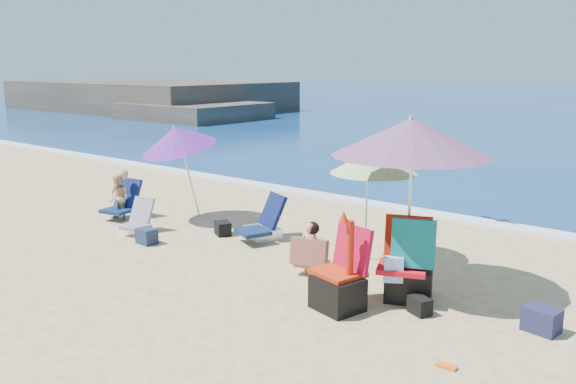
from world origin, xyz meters
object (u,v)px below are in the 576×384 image
Objects in this scene: umbrella_striped at (374,161)px; chair_navy at (263,227)px; camp_chair_right at (408,270)px; person_center at (310,250)px; furled_umbrella at (348,256)px; camp_chair_left at (340,285)px; umbrella_blue at (177,138)px; person_left at (120,197)px; chair_rainbow at (136,223)px; umbrella_turquoise at (411,137)px.

chair_navy is at bearing -173.81° from umbrella_striped.
person_center is at bearing -178.10° from camp_chair_right.
furled_umbrella reaches higher than camp_chair_left.
furled_umbrella is 3.34m from chair_navy.
furled_umbrella is at bearing -32.52° from person_center.
camp_chair_right is at bearing 55.14° from camp_chair_left.
umbrella_blue is at bearing -175.63° from umbrella_striped.
camp_chair_left is 1.03× the size of person_left.
camp_chair_right is at bearing -15.54° from chair_navy.
camp_chair_right is at bearing 2.62° from chair_rainbow.
person_center reaches higher than chair_rainbow.
umbrella_striped is 1.81× the size of person_left.
person_left is (-4.81, 0.20, 0.06)m from person_center.
umbrella_striped is at bearing 4.37° from umbrella_blue.
umbrella_turquoise is at bearing 76.38° from furled_umbrella.
camp_chair_left reaches higher than person_center.
person_center is (3.82, -0.87, -1.24)m from umbrella_blue.
umbrella_blue is 2.52m from chair_navy.
umbrella_striped is 2.38m from camp_chair_left.
person_center is at bearing 144.13° from camp_chair_left.
camp_chair_left is at bearing -172.36° from furled_umbrella.
chair_navy is at bearing 29.39° from chair_rainbow.
furled_umbrella is at bearing -103.62° from umbrella_turquoise.
person_center is at bearing -28.91° from chair_navy.
chair_rainbow is (-4.11, -1.38, -1.39)m from umbrella_striped.
furled_umbrella reaches higher than chair_rainbow.
chair_rainbow is 0.64× the size of camp_chair_right.
umbrella_blue reaches higher than camp_chair_right.
camp_chair_right is (1.22, -1.13, -1.15)m from umbrella_striped.
chair_navy is 1.30× the size of person_center.
umbrella_turquoise is 2.32× the size of camp_chair_left.
umbrella_turquoise reaches higher than umbrella_striped.
umbrella_blue is 4.11m from person_center.
umbrella_turquoise is at bearing 123.50° from camp_chair_right.
person_left is (-3.06, -0.76, 0.24)m from chair_navy.
person_left is at bearing 171.30° from furled_umbrella.
chair_navy is at bearing 2.56° from umbrella_blue.
furled_umbrella is at bearing -67.21° from umbrella_striped.
camp_chair_left is (-0.11, -0.01, -0.39)m from furled_umbrella.
umbrella_striped reaches higher than person_center.
camp_chair_left is at bearing -9.01° from person_left.
furled_umbrella is at bearing -8.70° from person_left.
umbrella_turquoise reaches higher than chair_rainbow.
person_left is (-5.12, -0.99, -1.11)m from umbrella_striped.
umbrella_blue is 1.81m from chair_rainbow.
furled_umbrella is 5.99m from person_left.
furled_umbrella is 1.35m from person_center.
umbrella_turquoise is 2.29× the size of chair_navy.
person_center is at bearing -166.69° from umbrella_turquoise.
umbrella_striped is at bearing 112.79° from furled_umbrella.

